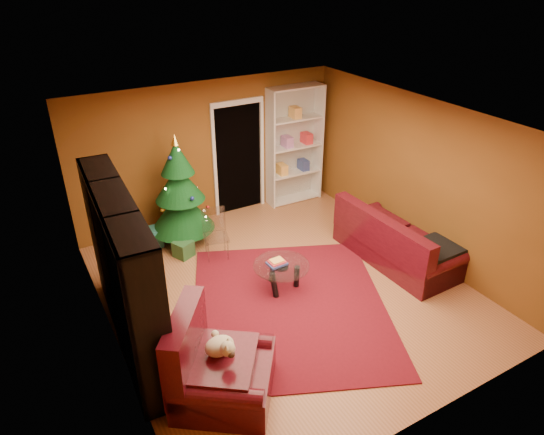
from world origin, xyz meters
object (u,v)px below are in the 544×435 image
christmas_tree (180,191)px  acrylic_chair (216,237)px  media_unit (124,273)px  white_bookshelf (294,146)px  rug (289,306)px  dog (219,346)px  gift_box_green (183,249)px  sofa (397,235)px  coffee_table (281,276)px  armchair (224,365)px  gift_box_red (187,224)px  gift_box_teal (152,237)px

christmas_tree → acrylic_chair: size_ratio=2.56×
media_unit → white_bookshelf: (4.02, 2.52, 0.12)m
rug → dog: 1.86m
media_unit → dog: media_unit is taller
christmas_tree → dog: bearing=-103.6°
christmas_tree → dog: (-0.83, -3.45, -0.28)m
gift_box_green → rug: bearing=-67.5°
sofa → coffee_table: sofa is taller
christmas_tree → dog: christmas_tree is taller
gift_box_green → coffee_table: (0.96, -1.60, 0.08)m
dog → coffee_table: (1.59, 1.35, -0.45)m
white_bookshelf → dog: 5.16m
gift_box_green → armchair: (-0.62, -3.01, 0.31)m
rug → dog: dog is taller
white_bookshelf → christmas_tree: bearing=-169.3°
coffee_table → gift_box_red: bearing=103.5°
gift_box_teal → acrylic_chair: acrylic_chair is taller
gift_box_red → white_bookshelf: (2.37, 0.11, 1.05)m
gift_box_red → gift_box_green: bearing=-114.9°
media_unit → rug: bearing=-8.9°
media_unit → coffee_table: bearing=2.7°
media_unit → gift_box_teal: 2.54m
white_bookshelf → armchair: size_ratio=2.08×
gift_box_teal → armchair: 3.63m
rug → white_bookshelf: size_ratio=1.33×
sofa → media_unit: bearing=85.4°
christmas_tree → white_bookshelf: white_bookshelf is taller
white_bookshelf → coffee_table: white_bookshelf is taller
armchair → sofa: 3.83m
sofa → acrylic_chair: bearing=57.7°
white_bookshelf → gift_box_green: bearing=-160.0°
gift_box_teal → gift_box_green: 0.69m
gift_box_red → acrylic_chair: bearing=-85.2°
media_unit → acrylic_chair: media_unit is taller
christmas_tree → gift_box_green: size_ratio=7.03×
gift_box_red → armchair: bearing=-104.7°
gift_box_red → acrylic_chair: acrylic_chair is taller
christmas_tree → coffee_table: bearing=-70.1°
gift_box_red → white_bookshelf: size_ratio=0.10×
gift_box_teal → dog: bearing=-94.7°
coffee_table → gift_box_teal: bearing=120.7°
gift_box_green → dog: 3.06m
rug → coffee_table: (0.12, 0.44, 0.21)m
gift_box_green → white_bookshelf: (2.75, 0.93, 1.03)m
armchair → rug: bearing=-20.2°
dog → coffee_table: bearing=-13.8°
dog → sofa: sofa is taller
media_unit → acrylic_chair: (1.75, 1.28, -0.67)m
gift_box_green → dog: dog is taller
dog → gift_box_red: bearing=20.9°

